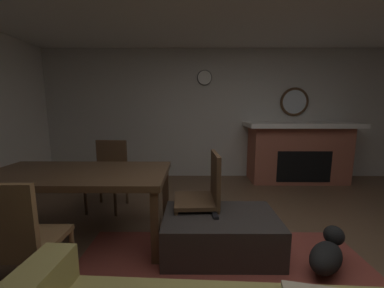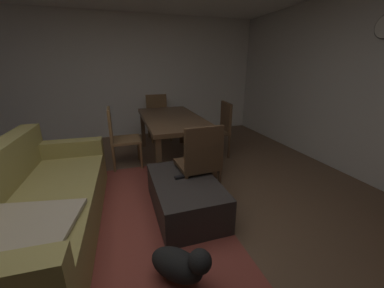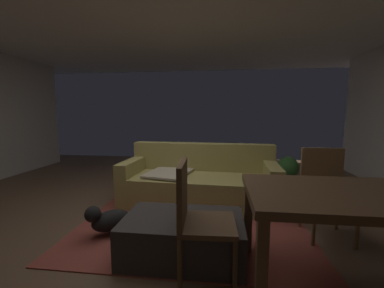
% 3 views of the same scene
% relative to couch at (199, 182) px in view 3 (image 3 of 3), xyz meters
% --- Properties ---
extents(floor, '(8.77, 8.77, 0.00)m').
position_rel_couch_xyz_m(floor, '(-0.45, -0.83, -0.30)').
color(floor, brown).
extents(area_rug, '(2.60, 2.00, 0.01)m').
position_rel_couch_xyz_m(area_rug, '(-0.02, -0.73, -0.30)').
color(area_rug, brown).
rests_on(area_rug, ground).
extents(couch, '(2.23, 1.00, 0.84)m').
position_rel_couch_xyz_m(couch, '(0.00, 0.00, 0.00)').
color(couch, '#9E8E4C').
rests_on(couch, ground).
extents(ottoman_coffee_table, '(1.07, 0.66, 0.38)m').
position_rel_couch_xyz_m(ottoman_coffee_table, '(-0.02, -1.40, -0.11)').
color(ottoman_coffee_table, '#2D2826').
rests_on(ottoman_coffee_table, ground).
extents(tv_remote, '(0.06, 0.16, 0.02)m').
position_rel_couch_xyz_m(tv_remote, '(0.04, -1.38, 0.09)').
color(tv_remote, black).
rests_on(tv_remote, ottoman_coffee_table).
extents(dining_table, '(1.82, 0.89, 0.74)m').
position_rel_couch_xyz_m(dining_table, '(1.42, -1.61, 0.36)').
color(dining_table, '#513823').
rests_on(dining_table, ground).
extents(dining_chair_west, '(0.46, 0.46, 0.93)m').
position_rel_couch_xyz_m(dining_chair_west, '(0.12, -1.62, 0.22)').
color(dining_chair_west, '#513823').
rests_on(dining_chair_west, ground).
extents(dining_chair_north, '(0.44, 0.44, 0.93)m').
position_rel_couch_xyz_m(dining_chair_north, '(1.42, -0.78, 0.22)').
color(dining_chair_north, brown).
rests_on(dining_chair_north, ground).
extents(potted_plant, '(0.38, 0.38, 0.51)m').
position_rel_couch_xyz_m(potted_plant, '(1.56, 1.19, -0.02)').
color(potted_plant, '#474C51').
rests_on(potted_plant, ground).
extents(small_dog, '(0.45, 0.45, 0.31)m').
position_rel_couch_xyz_m(small_dog, '(-0.88, -1.11, -0.12)').
color(small_dog, black).
rests_on(small_dog, ground).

